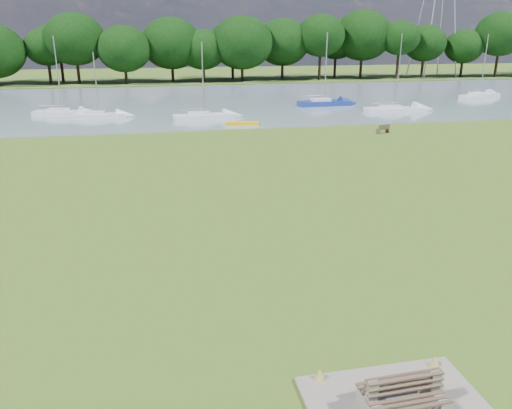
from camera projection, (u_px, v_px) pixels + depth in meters
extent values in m
plane|color=brown|center=(266.00, 212.00, 24.49)|extent=(220.00, 220.00, 0.00)
cube|color=gray|center=(193.00, 102.00, 63.37)|extent=(220.00, 40.00, 0.10)
cube|color=#4C6626|center=(179.00, 81.00, 91.14)|extent=(220.00, 20.00, 0.40)
cube|color=gray|center=(371.00, 407.00, 11.26)|extent=(0.25, 1.09, 0.45)
cube|color=gray|center=(372.00, 392.00, 11.12)|extent=(0.23, 0.19, 0.57)
cube|color=gray|center=(432.00, 396.00, 11.59)|extent=(0.25, 1.09, 0.45)
cube|color=gray|center=(434.00, 381.00, 11.46)|extent=(0.23, 0.19, 0.57)
cube|color=brown|center=(411.00, 403.00, 11.03)|extent=(1.87, 0.46, 0.04)
cube|color=brown|center=(406.00, 384.00, 11.17)|extent=(1.86, 0.18, 0.45)
cube|color=brown|center=(396.00, 383.00, 11.66)|extent=(1.87, 0.46, 0.04)
cube|color=brown|center=(402.00, 379.00, 11.32)|extent=(1.86, 0.18, 0.45)
cube|color=brown|center=(378.00, 132.00, 43.25)|extent=(0.19, 0.39, 0.39)
cube|color=brown|center=(387.00, 131.00, 43.78)|extent=(0.19, 0.39, 0.39)
cube|color=brown|center=(383.00, 129.00, 43.45)|extent=(1.34, 0.78, 0.04)
cube|color=brown|center=(384.00, 127.00, 43.25)|extent=(1.23, 0.45, 0.39)
cube|color=#E7B70A|center=(242.00, 123.00, 47.25)|extent=(3.19, 1.19, 0.31)
cylinder|color=#ABADB0|center=(443.00, 0.00, 96.60)|extent=(0.23, 0.23, 28.43)
cylinder|color=black|center=(39.00, 72.00, 82.28)|extent=(0.54, 0.54, 4.13)
ellipsoid|color=black|center=(35.00, 40.00, 80.64)|extent=(7.57, 7.57, 6.43)
cylinder|color=black|center=(83.00, 70.00, 83.58)|extent=(0.54, 0.54, 4.44)
ellipsoid|color=black|center=(80.00, 36.00, 81.81)|extent=(8.65, 8.65, 7.35)
cylinder|color=black|center=(127.00, 72.00, 85.07)|extent=(0.54, 0.54, 3.50)
ellipsoid|color=black|center=(124.00, 46.00, 83.68)|extent=(9.73, 9.73, 8.27)
cylinder|color=black|center=(168.00, 71.00, 86.37)|extent=(0.54, 0.54, 3.82)
ellipsoid|color=black|center=(166.00, 43.00, 84.85)|extent=(7.57, 7.57, 6.43)
cylinder|color=black|center=(208.00, 69.00, 87.66)|extent=(0.54, 0.54, 4.13)
ellipsoid|color=black|center=(207.00, 39.00, 86.02)|extent=(8.65, 8.65, 7.35)
cylinder|color=black|center=(247.00, 68.00, 88.96)|extent=(0.54, 0.54, 4.44)
ellipsoid|color=black|center=(247.00, 36.00, 87.19)|extent=(9.73, 9.73, 8.27)
cylinder|color=black|center=(285.00, 70.00, 90.45)|extent=(0.54, 0.54, 3.50)
ellipsoid|color=black|center=(286.00, 45.00, 89.06)|extent=(7.57, 7.57, 6.43)
cylinder|color=black|center=(322.00, 69.00, 91.75)|extent=(0.54, 0.54, 3.82)
ellipsoid|color=black|center=(323.00, 42.00, 90.23)|extent=(8.65, 8.65, 7.35)
cylinder|color=black|center=(358.00, 67.00, 93.04)|extent=(0.54, 0.54, 4.13)
ellipsoid|color=black|center=(359.00, 39.00, 91.40)|extent=(9.73, 9.73, 8.27)
cylinder|color=black|center=(392.00, 66.00, 94.34)|extent=(0.54, 0.54, 4.44)
ellipsoid|color=black|center=(395.00, 36.00, 92.57)|extent=(7.57, 7.57, 6.43)
cylinder|color=black|center=(426.00, 68.00, 95.83)|extent=(0.54, 0.54, 3.50)
ellipsoid|color=black|center=(428.00, 45.00, 94.44)|extent=(8.65, 8.65, 7.35)
cylinder|color=black|center=(459.00, 67.00, 97.13)|extent=(0.54, 0.54, 3.82)
ellipsoid|color=black|center=(462.00, 41.00, 95.61)|extent=(9.73, 9.73, 8.27)
cylinder|color=black|center=(491.00, 65.00, 98.42)|extent=(0.54, 0.54, 4.13)
ellipsoid|color=black|center=(495.00, 38.00, 96.78)|extent=(7.57, 7.57, 6.43)
cube|color=silver|center=(395.00, 109.00, 55.42)|extent=(6.83, 2.32, 0.60)
cube|color=silver|center=(391.00, 105.00, 55.23)|extent=(2.45, 1.63, 0.38)
cylinder|color=#A5A8AD|center=(399.00, 71.00, 54.11)|extent=(0.10, 0.10, 7.80)
cube|color=silver|center=(99.00, 115.00, 51.37)|extent=(5.45, 1.77, 0.61)
cube|color=silver|center=(95.00, 111.00, 51.19)|extent=(1.94, 1.28, 0.39)
cylinder|color=#A5A8AD|center=(96.00, 83.00, 50.34)|extent=(0.11, 0.11, 6.06)
cube|color=silver|center=(480.00, 95.00, 67.06)|extent=(6.69, 3.92, 0.69)
cube|color=silver|center=(478.00, 92.00, 66.67)|extent=(2.61, 2.11, 0.44)
cylinder|color=#A5A8AD|center=(484.00, 65.00, 65.76)|extent=(0.12, 0.12, 7.66)
cube|color=silver|center=(63.00, 112.00, 52.77)|extent=(6.31, 3.24, 0.65)
cube|color=silver|center=(58.00, 108.00, 52.66)|extent=(2.41, 1.85, 0.42)
cylinder|color=#A5A8AD|center=(58.00, 74.00, 51.49)|extent=(0.11, 0.11, 7.54)
cube|color=silver|center=(204.00, 116.00, 50.64)|extent=(6.29, 2.27, 0.65)
cube|color=silver|center=(199.00, 112.00, 50.37)|extent=(2.27, 1.54, 0.42)
cylinder|color=#A5A8AD|center=(203.00, 79.00, 49.45)|extent=(0.11, 0.11, 7.02)
cube|color=navy|center=(324.00, 102.00, 59.76)|extent=(6.42, 2.05, 0.80)
cube|color=silver|center=(321.00, 98.00, 59.49)|extent=(2.28, 1.49, 0.51)
cylinder|color=#A5A8AD|center=(326.00, 67.00, 58.44)|extent=(0.14, 0.14, 7.78)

